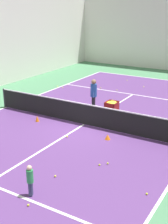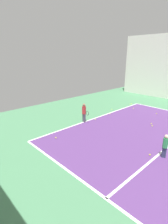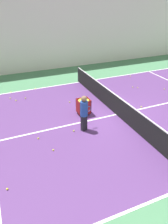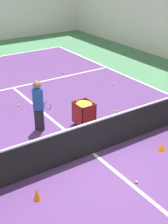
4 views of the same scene
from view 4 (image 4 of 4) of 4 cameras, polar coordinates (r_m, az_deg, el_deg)
name	(u,v)px [view 4 (image 4 of 4)]	position (r m, az deg, el deg)	size (l,w,h in m)	color
ground_plane	(93,153)	(9.26, 1.70, -7.59)	(34.03, 34.03, 0.00)	#477F56
court_playing_area	(93,153)	(9.26, 1.70, -7.58)	(10.38, 22.49, 0.00)	#563370
line_service_far	(13,88)	(14.18, -12.82, 4.35)	(10.38, 0.10, 0.00)	white
line_centre_service	(93,153)	(9.25, 1.70, -7.57)	(0.10, 12.37, 0.00)	white
tennis_net	(93,137)	(8.96, 1.75, -4.62)	(10.68, 0.10, 1.08)	#2D2D33
coach_at_net	(38,103)	(10.11, -8.38, 1.72)	(0.46, 0.68, 1.75)	black
ball_cart	(84,109)	(10.42, 0.00, 0.53)	(0.57, 0.64, 0.88)	maroon
training_cone_0	(162,147)	(9.61, 14.01, -6.21)	(0.24, 0.24, 0.23)	orange
training_cone_2	(37,194)	(7.69, -8.60, -14.65)	(0.19, 0.19, 0.31)	orange
tennis_ball_1	(74,73)	(15.65, -1.78, 7.22)	(0.07, 0.07, 0.07)	yellow
tennis_ball_6	(113,84)	(14.23, 5.26, 5.13)	(0.07, 0.07, 0.07)	yellow
tennis_ball_8	(117,111)	(11.69, 6.05, 0.18)	(0.07, 0.07, 0.07)	yellow
tennis_ball_11	(64,73)	(15.67, -3.76, 7.21)	(0.07, 0.07, 0.07)	yellow
tennis_ball_13	(19,105)	(12.36, -11.86, 1.25)	(0.07, 0.07, 0.07)	yellow
tennis_ball_14	(125,74)	(15.52, 7.51, 6.84)	(0.07, 0.07, 0.07)	yellow
tennis_ball_17	(148,84)	(14.43, 11.56, 4.99)	(0.07, 0.07, 0.07)	yellow
tennis_ball_19	(103,81)	(14.59, 3.47, 5.74)	(0.07, 0.07, 0.07)	yellow
tennis_ball_25	(6,59)	(18.40, -14.06, 9.41)	(0.07, 0.07, 0.07)	yellow
tennis_ball_34	(36,122)	(10.96, -8.84, -1.88)	(0.07, 0.07, 0.07)	yellow
tennis_ball_35	(137,182)	(8.26, 9.60, -12.50)	(0.07, 0.07, 0.07)	yellow
tennis_ball_36	(107,77)	(15.06, 4.31, 6.38)	(0.07, 0.07, 0.07)	yellow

